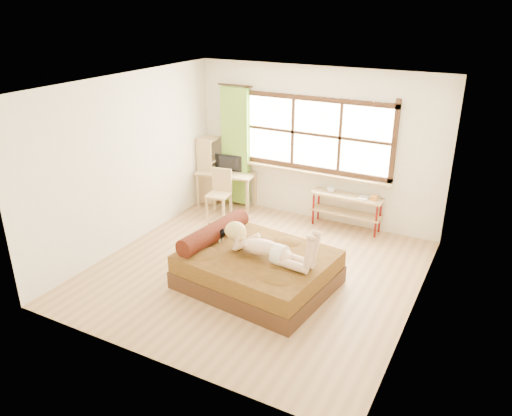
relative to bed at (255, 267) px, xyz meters
The scene contains 18 objects.
floor 0.43m from the bed, 118.00° to the left, with size 4.50×4.50×0.00m, color #9E754C.
ceiling 2.46m from the bed, 118.00° to the left, with size 4.50×4.50×0.00m, color white.
wall_back 2.78m from the bed, 93.60° to the left, with size 4.50×4.50×0.00m, color silver.
wall_front 2.24m from the bed, 94.71° to the right, with size 4.50×4.50×0.00m, color silver.
wall_left 2.66m from the bed, behind, with size 4.50×4.50×0.00m, color silver.
wall_right 2.37m from the bed, ahead, with size 4.50×4.50×0.00m, color silver.
window 2.82m from the bed, 93.64° to the left, with size 2.80×0.16×1.46m.
curtain 3.10m from the bed, 125.12° to the left, with size 0.55×0.10×2.20m, color #539B2A.
bed is the anchor object (origin of this frame).
woman 0.56m from the bed, 15.69° to the right, with size 1.37×0.39×0.59m, color #D7AD8B, non-canonical shape.
kitten 0.76m from the bed, behind, with size 0.29×0.12×0.24m, color black, non-canonical shape.
desk 2.91m from the bed, 128.90° to the left, with size 1.16×0.65×0.69m.
monitor 2.99m from the bed, 128.28° to the left, with size 0.55×0.07×0.31m, color black.
chair 2.56m from the bed, 132.58° to the left, with size 0.43×0.43×0.86m.
pipe_shelf 2.44m from the bed, 77.27° to the left, with size 1.23×0.32×0.69m.
cup 2.41m from the bed, 84.62° to the left, with size 0.13×0.13×0.10m, color gray.
book 2.50m from the bed, 73.04° to the left, with size 0.16×0.22×0.02m, color gray.
bookshelf 3.31m from the bed, 133.01° to the left, with size 0.35×0.58×1.29m.
Camera 1 is at (3.02, -5.65, 3.71)m, focal length 35.00 mm.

